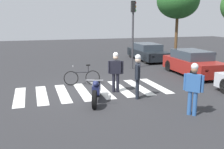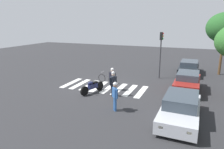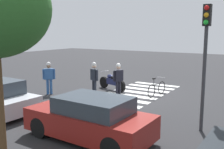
% 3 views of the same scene
% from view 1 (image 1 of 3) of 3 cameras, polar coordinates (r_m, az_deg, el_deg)
% --- Properties ---
extents(ground_plane, '(60.00, 60.00, 0.00)m').
position_cam_1_polar(ground_plane, '(11.91, -4.24, -3.56)').
color(ground_plane, '#2B2B2D').
extents(police_motorcycle, '(2.19, 0.96, 1.06)m').
position_cam_1_polar(police_motorcycle, '(10.23, -3.44, -3.45)').
color(police_motorcycle, black).
rests_on(police_motorcycle, ground_plane).
extents(leaning_bicycle, '(0.46, 1.76, 1.02)m').
position_cam_1_polar(leaning_bicycle, '(12.91, -6.56, -0.59)').
color(leaning_bicycle, black).
rests_on(leaning_bicycle, ground_plane).
extents(officer_on_foot, '(0.36, 0.64, 1.79)m').
position_cam_1_polar(officer_on_foot, '(11.45, 0.82, 1.16)').
color(officer_on_foot, black).
rests_on(officer_on_foot, ground_plane).
extents(officer_by_motorcycle, '(0.63, 0.39, 1.83)m').
position_cam_1_polar(officer_by_motorcycle, '(10.55, 5.63, 0.31)').
color(officer_by_motorcycle, '#1E232D').
rests_on(officer_by_motorcycle, ground_plane).
extents(pedestrian_bystander, '(0.54, 0.47, 1.80)m').
position_cam_1_polar(pedestrian_bystander, '(9.08, 17.39, -2.29)').
color(pedestrian_bystander, '#2D5999').
rests_on(pedestrian_bystander, ground_plane).
extents(crosswalk_stripes, '(3.00, 6.75, 0.01)m').
position_cam_1_polar(crosswalk_stripes, '(11.91, -4.24, -3.55)').
color(crosswalk_stripes, silver).
rests_on(crosswalk_stripes, ground_plane).
extents(car_black_suv, '(4.66, 1.97, 1.29)m').
position_cam_1_polar(car_black_suv, '(20.84, 7.81, 4.89)').
color(car_black_suv, black).
rests_on(car_black_suv, ground_plane).
extents(car_maroon_wagon, '(4.21, 1.88, 1.42)m').
position_cam_1_polar(car_maroon_wagon, '(15.81, 17.25, 2.37)').
color(car_maroon_wagon, black).
rests_on(car_maroon_wagon, ground_plane).
extents(traffic_light_pole, '(0.24, 0.33, 4.30)m').
position_cam_1_polar(traffic_light_pole, '(16.89, 4.65, 10.97)').
color(traffic_light_pole, '#38383D').
rests_on(traffic_light_pole, ground_plane).
extents(street_tree_near, '(3.44, 3.44, 6.12)m').
position_cam_1_polar(street_tree_near, '(22.69, 14.24, 15.38)').
color(street_tree_near, brown).
rests_on(street_tree_near, ground_plane).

